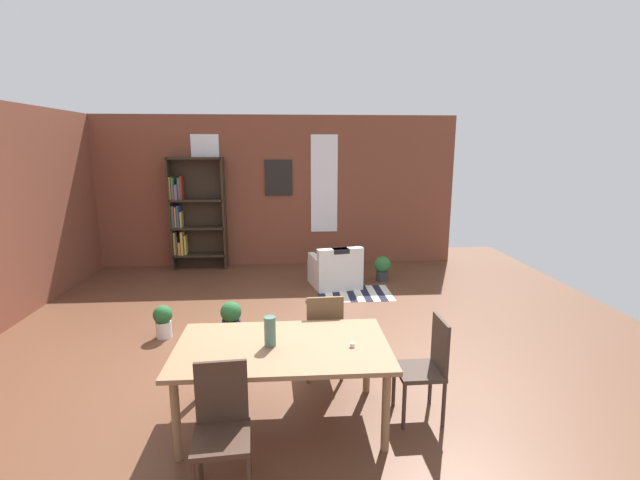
# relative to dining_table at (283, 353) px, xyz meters

# --- Properties ---
(ground_plane) EXTENTS (10.90, 10.90, 0.00)m
(ground_plane) POSITION_rel_dining_table_xyz_m (-0.38, 1.35, -0.67)
(ground_plane) COLOR brown
(back_wall_brick) EXTENTS (7.82, 0.12, 3.07)m
(back_wall_brick) POSITION_rel_dining_table_xyz_m (-0.38, 5.61, 0.86)
(back_wall_brick) COLOR brown
(back_wall_brick) RESTS_ON ground
(window_pane_0) EXTENTS (0.55, 0.02, 1.99)m
(window_pane_0) POSITION_rel_dining_table_xyz_m (-1.58, 5.54, 1.01)
(window_pane_0) COLOR white
(window_pane_1) EXTENTS (0.55, 0.02, 1.99)m
(window_pane_1) POSITION_rel_dining_table_xyz_m (0.81, 5.54, 1.01)
(window_pane_1) COLOR white
(dining_table) EXTENTS (1.87, 1.09, 0.75)m
(dining_table) POSITION_rel_dining_table_xyz_m (0.00, 0.00, 0.00)
(dining_table) COLOR #886344
(dining_table) RESTS_ON ground
(vase_on_table) EXTENTS (0.10, 0.10, 0.27)m
(vase_on_table) POSITION_rel_dining_table_xyz_m (-0.11, -0.00, 0.21)
(vase_on_table) COLOR #4C7266
(vase_on_table) RESTS_ON dining_table
(tealight_candle_0) EXTENTS (0.04, 0.04, 0.04)m
(tealight_candle_0) POSITION_rel_dining_table_xyz_m (0.61, -0.08, 0.09)
(tealight_candle_0) COLOR silver
(tealight_candle_0) RESTS_ON dining_table
(dining_chair_near_left) EXTENTS (0.43, 0.43, 0.95)m
(dining_chair_near_left) POSITION_rel_dining_table_xyz_m (-0.43, -0.77, -0.16)
(dining_chair_near_left) COLOR #3B271C
(dining_chair_near_left) RESTS_ON ground
(dining_chair_head_right) EXTENTS (0.41, 0.41, 0.95)m
(dining_chair_head_right) POSITION_rel_dining_table_xyz_m (1.31, 0.00, -0.16)
(dining_chair_head_right) COLOR #3D2E26
(dining_chair_head_right) RESTS_ON ground
(dining_chair_far_right) EXTENTS (0.42, 0.42, 0.95)m
(dining_chair_far_right) POSITION_rel_dining_table_xyz_m (0.43, 0.77, -0.16)
(dining_chair_far_right) COLOR brown
(dining_chair_far_right) RESTS_ON ground
(bookshelf_tall) EXTENTS (1.09, 0.33, 2.24)m
(bookshelf_tall) POSITION_rel_dining_table_xyz_m (-1.85, 5.35, 0.46)
(bookshelf_tall) COLOR #2D2319
(bookshelf_tall) RESTS_ON ground
(armchair_white) EXTENTS (0.95, 0.95, 0.75)m
(armchair_white) POSITION_rel_dining_table_xyz_m (0.89, 3.95, -0.40)
(armchair_white) COLOR silver
(armchair_white) RESTS_ON ground
(potted_plant_by_shelf) EXTENTS (0.24, 0.24, 0.43)m
(potted_plant_by_shelf) POSITION_rel_dining_table_xyz_m (-1.59, 1.94, -0.44)
(potted_plant_by_shelf) COLOR silver
(potted_plant_by_shelf) RESTS_ON ground
(potted_plant_corner) EXTENTS (0.27, 0.27, 0.46)m
(potted_plant_corner) POSITION_rel_dining_table_xyz_m (-0.71, 1.94, -0.43)
(potted_plant_corner) COLOR #333338
(potted_plant_corner) RESTS_ON ground
(potted_plant_window) EXTENTS (0.31, 0.31, 0.46)m
(potted_plant_window) POSITION_rel_dining_table_xyz_m (1.79, 4.22, -0.42)
(potted_plant_window) COLOR #333338
(potted_plant_window) RESTS_ON ground
(striped_rug) EXTENTS (1.25, 0.85, 0.01)m
(striped_rug) POSITION_rel_dining_table_xyz_m (1.17, 3.50, -0.67)
(striped_rug) COLOR #1E1E33
(striped_rug) RESTS_ON ground
(framed_picture) EXTENTS (0.56, 0.03, 0.72)m
(framed_picture) POSITION_rel_dining_table_xyz_m (-0.13, 5.53, 1.15)
(framed_picture) COLOR black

